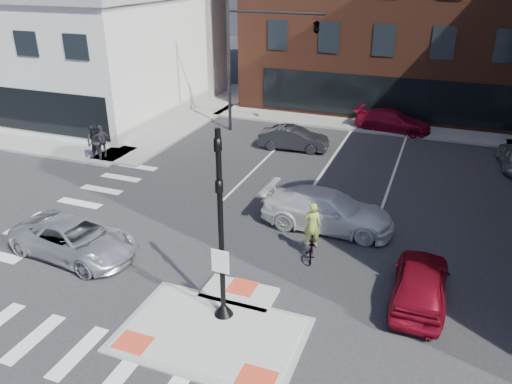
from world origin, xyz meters
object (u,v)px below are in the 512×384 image
at_px(cyclist, 312,239).
at_px(pedestrian_a, 95,143).
at_px(white_pickup, 327,210).
at_px(bg_car_dark, 294,138).
at_px(silver_suv, 75,239).
at_px(pedestrian_b, 101,141).
at_px(bg_car_red, 393,121).
at_px(red_sedan, 420,283).

relative_size(cyclist, pedestrian_a, 1.11).
height_order(white_pickup, bg_car_dark, white_pickup).
relative_size(silver_suv, cyclist, 2.29).
distance_m(cyclist, pedestrian_a, 14.54).
xyz_separation_m(silver_suv, bg_car_dark, (4.15, 14.17, -0.03)).
bearing_deg(silver_suv, white_pickup, -50.10).
distance_m(bg_car_dark, pedestrian_a, 11.19).
relative_size(silver_suv, pedestrian_b, 2.79).
distance_m(silver_suv, pedestrian_b, 10.31).
bearing_deg(white_pickup, bg_car_dark, 25.03).
xyz_separation_m(bg_car_red, pedestrian_a, (-14.47, -11.50, 0.43)).
height_order(silver_suv, cyclist, cyclist).
height_order(red_sedan, pedestrian_a, pedestrian_a).
distance_m(pedestrian_a, pedestrian_b, 0.54).
distance_m(bg_car_dark, cyclist, 11.80).
bearing_deg(cyclist, red_sedan, 147.58).
xyz_separation_m(red_sedan, bg_car_dark, (-8.05, 12.50, -0.05)).
xyz_separation_m(white_pickup, pedestrian_a, (-13.59, 2.77, 0.34)).
bearing_deg(pedestrian_a, pedestrian_b, 86.84).
height_order(red_sedan, pedestrian_b, pedestrian_b).
distance_m(bg_car_dark, bg_car_red, 7.49).
relative_size(bg_car_red, pedestrian_a, 2.45).
xyz_separation_m(silver_suv, pedestrian_b, (-5.35, 8.81, 0.35)).
xyz_separation_m(cyclist, pedestrian_b, (-13.58, 5.71, 0.31)).
xyz_separation_m(silver_suv, pedestrian_a, (-5.35, 8.27, 0.44)).
xyz_separation_m(red_sedan, bg_car_red, (-3.09, 18.10, -0.02)).
bearing_deg(cyclist, pedestrian_a, -33.58).
height_order(cyclist, pedestrian_a, cyclist).
height_order(silver_suv, bg_car_dark, silver_suv).
relative_size(white_pickup, bg_car_red, 1.13).
height_order(white_pickup, bg_car_red, white_pickup).
distance_m(white_pickup, bg_car_dark, 9.58).
bearing_deg(bg_car_red, pedestrian_a, 134.30).
distance_m(bg_car_dark, pedestrian_b, 10.91).
relative_size(silver_suv, pedestrian_a, 2.55).
height_order(silver_suv, bg_car_red, bg_car_red).
bearing_deg(pedestrian_a, cyclist, -24.04).
height_order(silver_suv, red_sedan, red_sedan).
height_order(white_pickup, cyclist, cyclist).
xyz_separation_m(bg_car_dark, bg_car_red, (4.97, 5.61, 0.03)).
bearing_deg(cyclist, bg_car_dark, -82.48).
xyz_separation_m(red_sedan, pedestrian_b, (-17.55, 7.14, 0.33)).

